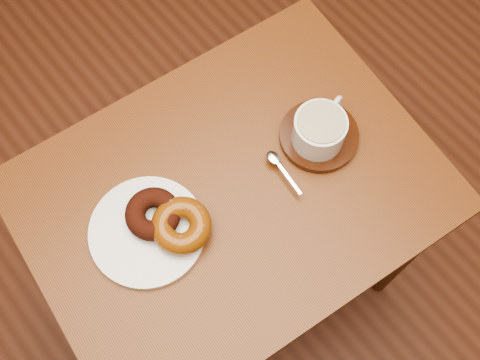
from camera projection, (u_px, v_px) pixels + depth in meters
ground at (115, 241)px, 1.77m from camera, size 6.00×6.00×0.00m
cafe_table at (232, 211)px, 1.19m from camera, size 0.79×0.63×0.69m
donut_plate at (147, 232)px, 1.05m from camera, size 0.24×0.24×0.01m
donut_cinnamon at (153, 214)px, 1.04m from camera, size 0.10×0.10×0.04m
donut_caramel at (181, 226)px, 1.03m from camera, size 0.14×0.14×0.04m
saucer at (319, 136)px, 1.12m from camera, size 0.18×0.18×0.02m
coffee_cup at (320, 129)px, 1.08m from camera, size 0.12×0.10×0.07m
teaspoon at (277, 162)px, 1.09m from camera, size 0.02×0.10×0.01m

